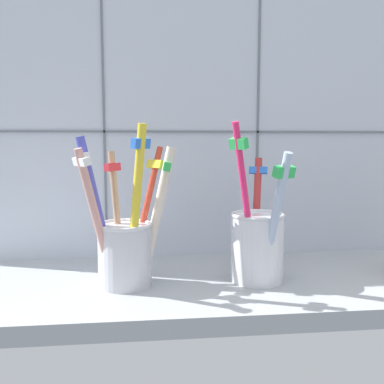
{
  "coord_description": "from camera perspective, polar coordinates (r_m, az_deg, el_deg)",
  "views": [
    {
      "loc": [
        -5.29,
        -48.64,
        18.31
      ],
      "look_at": [
        0.0,
        -0.99,
        12.58
      ],
      "focal_mm": 40.03,
      "sensor_mm": 36.0,
      "label": 1
    }
  ],
  "objects": [
    {
      "name": "toothbrush_cup_left",
      "position": [
        0.49,
        -8.9,
        -6.6
      ],
      "size": [
        11.1,
        8.31,
        18.16
      ],
      "color": "silver",
      "rests_on": "counter_slab"
    },
    {
      "name": "tile_wall_back",
      "position": [
        0.61,
        -1.37,
        10.75
      ],
      "size": [
        64.0,
        2.2,
        45.0
      ],
      "color": "silver",
      "rests_on": "ground"
    },
    {
      "name": "toothbrush_cup_right",
      "position": [
        0.51,
        8.72,
        -6.55
      ],
      "size": [
        7.33,
        12.24,
        18.38
      ],
      "color": "white",
      "rests_on": "counter_slab"
    },
    {
      "name": "counter_slab",
      "position": [
        0.52,
        -0.12,
        -12.66
      ],
      "size": [
        64.0,
        22.0,
        2.0
      ],
      "primitive_type": "cube",
      "color": "#9EA3A8",
      "rests_on": "ground"
    }
  ]
}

